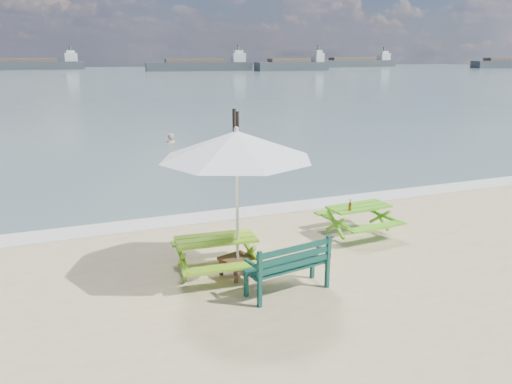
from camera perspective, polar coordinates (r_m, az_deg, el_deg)
name	(u,v)px	position (r m, az deg, el deg)	size (l,w,h in m)	color
sea	(79,78)	(92.29, -19.53, 12.13)	(300.00, 300.00, 0.00)	slate
foam_strip	(224,215)	(12.94, -3.63, -2.59)	(22.00, 0.90, 0.01)	silver
picnic_table_left	(216,256)	(9.48, -4.56, -7.35)	(1.62, 1.78, 0.71)	#77B41B
picnic_table_right	(358,221)	(11.70, 11.61, -3.21)	(1.54, 1.69, 0.68)	#56B01A
park_bench	(287,276)	(8.80, 3.60, -9.59)	(1.58, 0.76, 0.93)	#0E3D34
side_table	(238,266)	(9.43, -2.10, -8.48)	(0.70, 0.70, 0.36)	brown
patio_umbrella	(236,145)	(8.75, -2.25, 5.39)	(3.49, 3.49, 2.73)	silver
beer_bottle	(350,207)	(11.20, 10.68, -1.66)	(0.06, 0.06, 0.25)	brown
swimmer	(171,151)	(24.01, -9.70, 4.66)	(0.69, 0.53, 1.67)	tan
mooring_pilings	(236,122)	(27.20, -2.35, 7.98)	(0.59, 0.79, 1.42)	black
cargo_ships	(283,65)	(143.83, 3.11, 14.33)	(156.50, 37.62, 4.40)	#393F43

